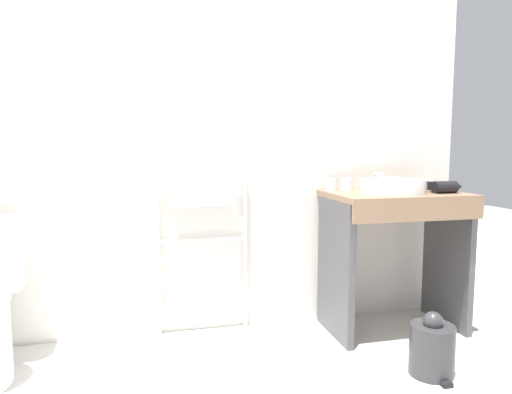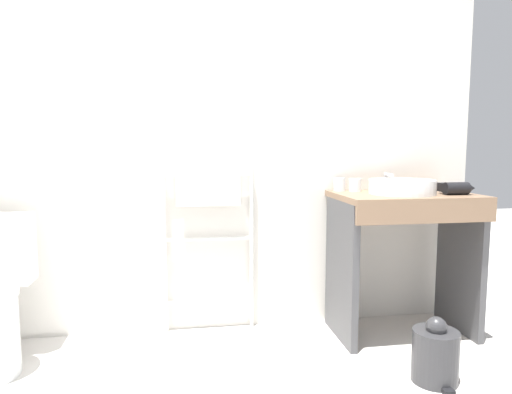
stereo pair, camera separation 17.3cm
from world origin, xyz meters
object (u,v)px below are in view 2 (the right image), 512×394
object	(u,v)px
sink_basin	(402,186)
cup_near_wall	(339,184)
towel_radiator	(208,213)
cup_near_edge	(355,185)
hair_dryer	(456,188)
trash_bin	(435,354)

from	to	relation	value
sink_basin	cup_near_wall	bearing A→B (deg)	142.56
towel_radiator	cup_near_edge	distance (m)	0.91
sink_basin	cup_near_wall	size ratio (longest dim) A/B	4.65
sink_basin	hair_dryer	world-z (taller)	sink_basin
cup_near_edge	towel_radiator	bearing A→B (deg)	175.93
towel_radiator	cup_near_edge	world-z (taller)	towel_radiator
sink_basin	trash_bin	distance (m)	0.94
sink_basin	hair_dryer	distance (m)	0.31
cup_near_wall	trash_bin	size ratio (longest dim) A/B	0.25
sink_basin	cup_near_edge	size ratio (longest dim) A/B	4.78
hair_dryer	cup_near_wall	bearing A→B (deg)	152.91
cup_near_wall	hair_dryer	world-z (taller)	cup_near_wall
hair_dryer	cup_near_edge	bearing A→B (deg)	152.65
sink_basin	cup_near_wall	distance (m)	0.38
cup_near_edge	trash_bin	xyz separation A→B (m)	(0.14, -0.73, -0.76)
sink_basin	cup_near_wall	world-z (taller)	sink_basin
cup_near_edge	trash_bin	world-z (taller)	cup_near_edge
hair_dryer	towel_radiator	bearing A→B (deg)	166.88
sink_basin	cup_near_edge	distance (m)	0.29
towel_radiator	cup_near_wall	xyz separation A→B (m)	(0.81, -0.02, 0.16)
hair_dryer	sink_basin	bearing A→B (deg)	165.64
cup_near_wall	cup_near_edge	distance (m)	0.09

